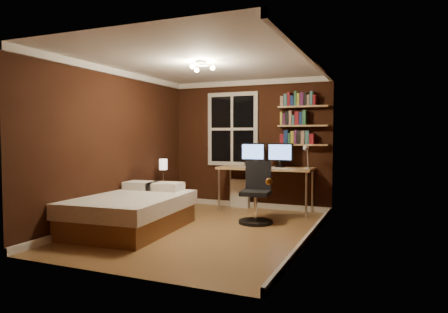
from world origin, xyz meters
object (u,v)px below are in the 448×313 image
at_px(monitor_left, 253,155).
at_px(monitor_right, 280,155).
at_px(nightstand, 163,197).
at_px(bedside_lamp, 163,171).
at_px(desk, 265,170).
at_px(bed, 131,212).
at_px(radiator, 240,193).
at_px(office_chair, 256,199).
at_px(desk_lamp, 307,156).

bearing_deg(monitor_left, monitor_right, 0.00).
xyz_separation_m(nightstand, monitor_left, (1.49, 0.81, 0.78)).
bearing_deg(bedside_lamp, desk, 22.26).
height_order(bed, monitor_right, monitor_right).
height_order(bed, desk, desk).
bearing_deg(monitor_left, desk, -17.72).
bearing_deg(desk, bedside_lamp, -157.74).
distance_m(bed, radiator, 2.57).
xyz_separation_m(radiator, desk, (0.59, -0.24, 0.50)).
xyz_separation_m(desk, office_chair, (0.14, -0.97, -0.39)).
height_order(bed, nightstand, bed).
xyz_separation_m(radiator, monitor_left, (0.32, -0.16, 0.78)).
relative_size(nightstand, monitor_right, 1.16).
distance_m(desk, monitor_left, 0.40).
relative_size(monitor_right, office_chair, 0.47).
xyz_separation_m(radiator, desk_lamp, (1.37, -0.32, 0.78)).
xyz_separation_m(desk, desk_lamp, (0.78, -0.07, 0.28)).
distance_m(bedside_lamp, monitor_left, 1.72).
bearing_deg(desk_lamp, monitor_left, 171.40).
bearing_deg(desk, radiator, 157.51).
distance_m(monitor_left, monitor_right, 0.53).
height_order(desk, desk_lamp, desk_lamp).
distance_m(radiator, monitor_right, 1.16).
relative_size(nightstand, monitor_left, 1.16).
bearing_deg(monitor_right, radiator, 169.49).
bearing_deg(bedside_lamp, monitor_left, 28.54).
height_order(radiator, monitor_right, monitor_right).
bearing_deg(nightstand, office_chair, -20.68).
bearing_deg(nightstand, monitor_right, 8.62).
height_order(radiator, desk_lamp, desk_lamp).
bearing_deg(radiator, desk_lamp, -13.00).
height_order(radiator, desk, desk).
distance_m(radiator, desk_lamp, 1.61).
height_order(monitor_left, office_chair, monitor_left).
xyz_separation_m(desk, monitor_left, (-0.27, 0.09, 0.28)).
height_order(bedside_lamp, desk, bedside_lamp).
relative_size(bed, desk_lamp, 4.56).
bearing_deg(desk_lamp, nightstand, -165.65).
relative_size(radiator, monitor_right, 1.17).
distance_m(bed, nightstand, 1.50).
xyz_separation_m(nightstand, office_chair, (1.90, -0.25, 0.11)).
bearing_deg(office_chair, bedside_lamp, 166.80).
bearing_deg(desk, monitor_left, 162.28).
bearing_deg(desk, nightstand, -157.74).
distance_m(nightstand, desk_lamp, 2.74).
relative_size(radiator, office_chair, 0.55).
bearing_deg(nightstand, desk, 9.02).
distance_m(desk, office_chair, 1.06).
bearing_deg(desk_lamp, bedside_lamp, -165.65).
bearing_deg(office_chair, radiator, 115.29).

